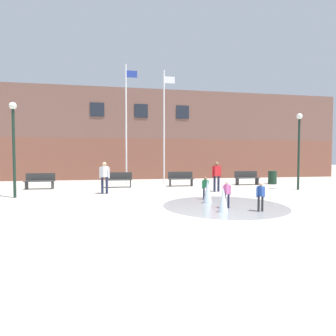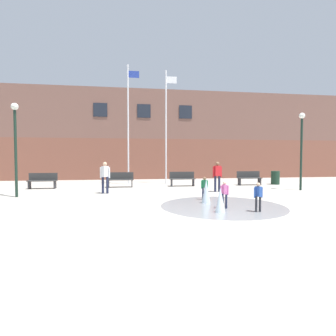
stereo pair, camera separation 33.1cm
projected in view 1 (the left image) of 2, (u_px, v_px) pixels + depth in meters
ground_plane at (188, 234)px, 6.23m from camera, size 100.00×100.00×0.00m
library_building at (139, 137)px, 24.55m from camera, size 36.00×6.05×7.50m
splash_fountain at (218, 200)px, 9.76m from camera, size 4.62×4.62×0.94m
park_bench_left_of_flagpoles at (40, 181)px, 15.05m from camera, size 1.60×0.44×0.91m
park_bench_under_left_flagpole at (119, 179)px, 15.91m from camera, size 1.60×0.44×0.91m
park_bench_center at (181, 179)px, 16.62m from camera, size 1.60×0.44×0.91m
park_bench_under_right_flagpole at (247, 178)px, 17.38m from camera, size 1.60×0.44×0.91m
adult_in_red at (104, 175)px, 13.09m from camera, size 0.50×0.39×1.59m
child_running at (205, 186)px, 11.27m from camera, size 0.31×0.23×0.99m
teen_by_trashcan at (217, 174)px, 13.90m from camera, size 0.50×0.28×1.59m
child_in_fountain at (227, 192)px, 9.33m from camera, size 0.31×0.22×0.99m
child_with_pink_shirt at (261, 194)px, 8.78m from camera, size 0.31×0.24×0.99m
flagpole_left at (127, 121)px, 17.48m from camera, size 0.80×0.10×8.00m
flagpole_right at (164, 124)px, 17.93m from camera, size 0.80×0.10×7.74m
lamp_post_left_lane at (14, 136)px, 11.73m from camera, size 0.32×0.32×4.29m
lamp_post_right_lane at (299, 141)px, 14.62m from camera, size 0.32×0.32×4.27m
trash_can at (272, 177)px, 17.85m from camera, size 0.56×0.56×0.90m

